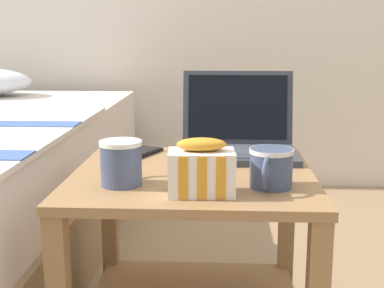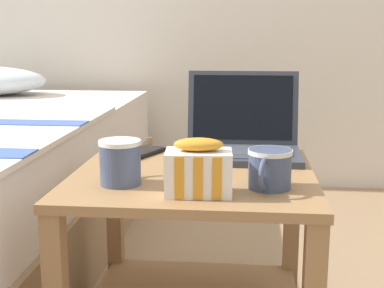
{
  "view_description": "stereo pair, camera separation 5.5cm",
  "coord_description": "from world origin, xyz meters",
  "views": [
    {
      "loc": [
        0.07,
        -1.28,
        0.83
      ],
      "look_at": [
        0.0,
        -0.04,
        0.57
      ],
      "focal_mm": 50.0,
      "sensor_mm": 36.0,
      "label": 1
    },
    {
      "loc": [
        0.12,
        -1.27,
        0.83
      ],
      "look_at": [
        0.0,
        -0.04,
        0.57
      ],
      "focal_mm": 50.0,
      "sensor_mm": 36.0,
      "label": 2
    }
  ],
  "objects": [
    {
      "name": "snack_bag",
      "position": [
        0.03,
        -0.18,
        0.54
      ],
      "size": [
        0.15,
        0.1,
        0.12
      ],
      "color": "white",
      "rests_on": "bedside_table"
    },
    {
      "name": "mug_front_left",
      "position": [
        -0.15,
        -0.12,
        0.55
      ],
      "size": [
        0.1,
        0.14,
        0.1
      ],
      "color": "#3F4C6B",
      "rests_on": "bedside_table"
    },
    {
      "name": "laptop",
      "position": [
        0.12,
        0.2,
        0.54
      ],
      "size": [
        0.32,
        0.26,
        0.23
      ],
      "color": "#333842",
      "rests_on": "bedside_table"
    },
    {
      "name": "bedside_table",
      "position": [
        0.0,
        0.0,
        0.32
      ],
      "size": [
        0.59,
        0.57,
        0.49
      ],
      "color": "#997047",
      "rests_on": "ground_plane"
    },
    {
      "name": "mug_front_right",
      "position": [
        0.18,
        -0.12,
        0.54
      ],
      "size": [
        0.1,
        0.13,
        0.09
      ],
      "color": "#3F4C6B",
      "rests_on": "bedside_table"
    },
    {
      "name": "cell_phone",
      "position": [
        -0.17,
        0.19,
        0.5
      ],
      "size": [
        0.13,
        0.17,
        0.01
      ],
      "color": "black",
      "rests_on": "bedside_table"
    }
  ]
}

